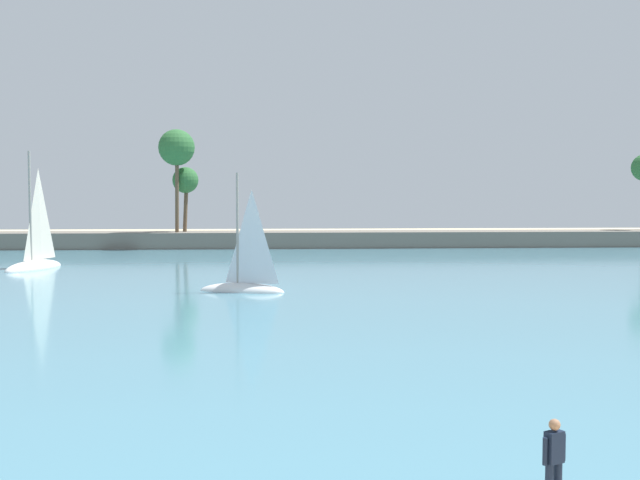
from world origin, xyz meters
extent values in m
cube|color=teal|center=(0.00, 64.42, 0.03)|extent=(220.00, 111.34, 0.06)
cube|color=slate|center=(0.00, 80.09, 0.90)|extent=(113.23, 6.00, 1.80)
cylinder|color=brown|center=(-9.36, 78.87, 6.36)|extent=(0.50, 0.59, 9.13)
sphere|color=#2D6633|center=(-9.36, 78.87, 10.92)|extent=(3.90, 3.90, 3.90)
cylinder|color=brown|center=(-8.61, 80.47, 4.63)|extent=(0.65, 0.68, 5.69)
sphere|color=#2D6633|center=(-8.61, 80.47, 7.46)|extent=(2.85, 2.85, 2.85)
cube|color=#141E33|center=(5.30, 8.08, 1.15)|extent=(0.39, 0.33, 0.58)
sphere|color=#9E7051|center=(5.30, 8.08, 1.56)|extent=(0.21, 0.21, 0.21)
cylinder|color=#141E33|center=(5.10, 7.98, 1.11)|extent=(0.09, 0.09, 0.50)
cylinder|color=#141E33|center=(5.51, 8.18, 1.11)|extent=(0.09, 0.09, 0.50)
ellipsoid|color=white|center=(-17.86, 55.97, 0.06)|extent=(3.98, 7.04, 1.35)
cylinder|color=gray|center=(-17.96, 55.65, 4.95)|extent=(0.20, 0.20, 8.43)
pyramid|color=silver|center=(-17.62, 56.74, 4.32)|extent=(1.12, 2.95, 7.17)
ellipsoid|color=white|center=(-1.28, 40.28, 0.06)|extent=(5.42, 3.04, 1.04)
cylinder|color=gray|center=(-1.53, 40.35, 3.82)|extent=(0.16, 0.16, 6.49)
pyramid|color=silver|center=(-0.68, 40.09, 3.34)|extent=(2.27, 0.85, 5.51)
camera|label=1|loc=(0.11, -5.31, 5.67)|focal=43.42mm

